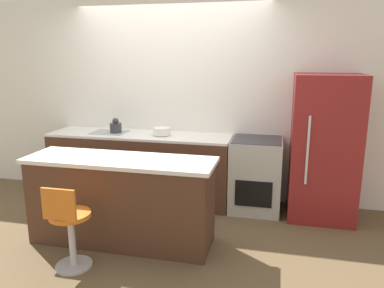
{
  "coord_description": "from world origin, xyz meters",
  "views": [
    {
      "loc": [
        1.38,
        -4.11,
        1.87
      ],
      "look_at": [
        0.48,
        -0.25,
        0.93
      ],
      "focal_mm": 35.0,
      "sensor_mm": 36.0,
      "label": 1
    }
  ],
  "objects_px": {
    "stool_chair": "(69,229)",
    "kettle": "(116,127)",
    "refrigerator": "(324,148)",
    "oven_range": "(256,175)",
    "mixing_bowl": "(162,131)"
  },
  "relations": [
    {
      "from": "refrigerator",
      "to": "mixing_bowl",
      "type": "relative_size",
      "value": 7.61
    },
    {
      "from": "stool_chair",
      "to": "kettle",
      "type": "relative_size",
      "value": 4.19
    },
    {
      "from": "stool_chair",
      "to": "kettle",
      "type": "xyz_separation_m",
      "value": [
        -0.31,
        1.72,
        0.59
      ]
    },
    {
      "from": "refrigerator",
      "to": "kettle",
      "type": "xyz_separation_m",
      "value": [
        -2.58,
        0.02,
        0.13
      ]
    },
    {
      "from": "stool_chair",
      "to": "mixing_bowl",
      "type": "xyz_separation_m",
      "value": [
        0.31,
        1.72,
        0.56
      ]
    },
    {
      "from": "refrigerator",
      "to": "mixing_bowl",
      "type": "xyz_separation_m",
      "value": [
        -1.95,
        0.02,
        0.1
      ]
    },
    {
      "from": "refrigerator",
      "to": "stool_chair",
      "type": "distance_m",
      "value": 2.87
    },
    {
      "from": "mixing_bowl",
      "to": "kettle",
      "type": "bearing_deg",
      "value": 180.0
    },
    {
      "from": "refrigerator",
      "to": "kettle",
      "type": "bearing_deg",
      "value": 179.64
    },
    {
      "from": "refrigerator",
      "to": "stool_chair",
      "type": "height_order",
      "value": "refrigerator"
    },
    {
      "from": "oven_range",
      "to": "kettle",
      "type": "bearing_deg",
      "value": -179.61
    },
    {
      "from": "oven_range",
      "to": "mixing_bowl",
      "type": "bearing_deg",
      "value": -179.41
    },
    {
      "from": "oven_range",
      "to": "refrigerator",
      "type": "bearing_deg",
      "value": -2.13
    },
    {
      "from": "refrigerator",
      "to": "oven_range",
      "type": "bearing_deg",
      "value": 177.87
    },
    {
      "from": "refrigerator",
      "to": "kettle",
      "type": "distance_m",
      "value": 2.58
    }
  ]
}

